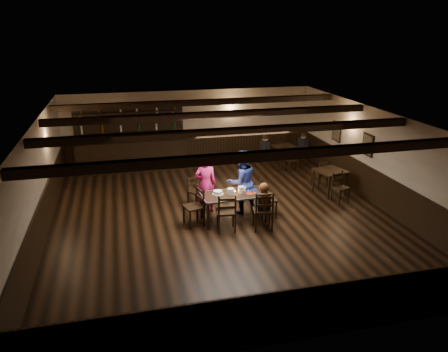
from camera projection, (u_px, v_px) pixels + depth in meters
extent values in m
plane|color=black|center=(223.00, 217.00, 11.75)|extent=(10.00, 10.00, 0.00)
cube|color=beige|center=(190.00, 128.00, 15.88)|extent=(9.00, 0.02, 2.70)
cube|color=beige|center=(299.00, 270.00, 6.72)|extent=(9.00, 0.02, 2.70)
cube|color=beige|center=(38.00, 184.00, 10.29)|extent=(0.02, 10.00, 2.70)
cube|color=beige|center=(377.00, 158.00, 12.32)|extent=(0.02, 10.00, 2.70)
cube|color=silver|center=(223.00, 118.00, 10.86)|extent=(9.00, 10.00, 0.02)
cube|color=black|center=(191.00, 150.00, 16.14)|extent=(9.00, 0.04, 1.00)
cube|color=black|center=(296.00, 315.00, 7.03)|extent=(9.00, 0.04, 1.00)
cube|color=black|center=(44.00, 217.00, 10.58)|extent=(0.04, 10.00, 1.00)
cube|color=black|center=(373.00, 186.00, 12.59)|extent=(0.04, 10.00, 1.00)
cube|color=black|center=(137.00, 117.00, 15.26)|extent=(0.90, 0.03, 1.00)
cube|color=black|center=(137.00, 117.00, 15.25)|extent=(0.80, 0.02, 0.90)
cube|color=black|center=(368.00, 145.00, 12.68)|extent=(0.03, 0.55, 0.65)
cube|color=#72664C|center=(367.00, 145.00, 12.68)|extent=(0.02, 0.45, 0.55)
cube|color=black|center=(337.00, 132.00, 14.44)|extent=(0.03, 0.55, 0.65)
cube|color=#72664C|center=(336.00, 132.00, 14.44)|extent=(0.02, 0.45, 0.55)
cube|color=black|center=(261.00, 156.00, 8.14)|extent=(8.90, 0.18, 0.18)
cube|color=black|center=(233.00, 132.00, 9.97)|extent=(8.90, 0.18, 0.18)
cube|color=black|center=(214.00, 115.00, 11.81)|extent=(8.90, 0.18, 0.18)
cube|color=black|center=(200.00, 102.00, 13.64)|extent=(8.90, 0.18, 0.18)
cube|color=black|center=(208.00, 217.00, 10.93)|extent=(0.06, 0.06, 0.71)
cube|color=black|center=(202.00, 206.00, 11.58)|extent=(0.06, 0.06, 0.71)
cube|color=black|center=(266.00, 210.00, 11.34)|extent=(0.06, 0.06, 0.71)
cube|color=black|center=(257.00, 200.00, 12.00)|extent=(0.06, 0.06, 0.71)
cube|color=black|center=(234.00, 195.00, 11.34)|extent=(1.72, 0.91, 0.04)
cube|color=#A5A8AD|center=(229.00, 189.00, 11.71)|extent=(1.68, 0.10, 0.05)
cube|color=#A5A8AD|center=(239.00, 200.00, 10.97)|extent=(1.68, 0.10, 0.05)
cube|color=#A5A8AD|center=(263.00, 191.00, 11.56)|extent=(0.07, 0.84, 0.05)
cube|color=#A5A8AD|center=(203.00, 198.00, 11.12)|extent=(0.07, 0.84, 0.05)
cube|color=black|center=(233.00, 218.00, 11.15)|extent=(0.04, 0.04, 0.48)
cube|color=black|center=(235.00, 224.00, 10.79)|extent=(0.04, 0.04, 0.48)
cube|color=black|center=(217.00, 219.00, 11.10)|extent=(0.04, 0.04, 0.48)
cube|color=black|center=(219.00, 225.00, 10.74)|extent=(0.04, 0.04, 0.48)
cube|color=black|center=(226.00, 212.00, 10.86)|extent=(0.52, 0.50, 0.04)
cube|color=black|center=(227.00, 205.00, 10.59)|extent=(0.47, 0.10, 0.51)
cube|color=black|center=(227.00, 207.00, 10.61)|extent=(0.41, 0.08, 0.06)
cube|color=black|center=(227.00, 200.00, 10.54)|extent=(0.41, 0.08, 0.06)
cube|color=black|center=(269.00, 216.00, 11.22)|extent=(0.05, 0.05, 0.49)
cube|color=black|center=(272.00, 223.00, 10.85)|extent=(0.05, 0.05, 0.49)
cube|color=black|center=(253.00, 217.00, 11.19)|extent=(0.05, 0.05, 0.49)
cube|color=black|center=(256.00, 223.00, 10.82)|extent=(0.05, 0.05, 0.49)
cube|color=black|center=(263.00, 210.00, 10.93)|extent=(0.55, 0.53, 0.05)
cube|color=black|center=(265.00, 204.00, 10.66)|extent=(0.48, 0.12, 0.52)
cube|color=black|center=(265.00, 206.00, 10.68)|extent=(0.41, 0.09, 0.06)
cube|color=black|center=(265.00, 198.00, 10.61)|extent=(0.41, 0.09, 0.06)
cube|color=black|center=(184.00, 215.00, 11.32)|extent=(0.05, 0.05, 0.48)
cube|color=black|center=(197.00, 212.00, 11.49)|extent=(0.05, 0.05, 0.48)
cube|color=black|center=(190.00, 221.00, 10.98)|extent=(0.05, 0.05, 0.48)
cube|color=black|center=(204.00, 218.00, 11.16)|extent=(0.05, 0.05, 0.48)
cube|color=black|center=(194.00, 207.00, 11.15)|extent=(0.56, 0.57, 0.05)
cube|color=black|center=(200.00, 196.00, 11.15)|extent=(0.16, 0.47, 0.51)
cube|color=black|center=(200.00, 198.00, 11.17)|extent=(0.13, 0.40, 0.06)
cube|color=black|center=(200.00, 191.00, 11.10)|extent=(0.13, 0.40, 0.06)
cube|color=black|center=(276.00, 210.00, 11.61)|extent=(0.04, 0.04, 0.46)
cube|color=black|center=(263.00, 211.00, 11.57)|extent=(0.04, 0.04, 0.46)
cube|color=black|center=(273.00, 205.00, 11.98)|extent=(0.04, 0.04, 0.46)
cube|color=black|center=(260.00, 205.00, 11.94)|extent=(0.04, 0.04, 0.46)
cube|color=black|center=(268.00, 199.00, 11.69)|extent=(0.48, 0.50, 0.04)
cube|color=black|center=(262.00, 191.00, 11.59)|extent=(0.09, 0.46, 0.49)
cube|color=black|center=(262.00, 193.00, 11.61)|extent=(0.07, 0.39, 0.05)
cube|color=black|center=(262.00, 186.00, 11.54)|extent=(0.07, 0.39, 0.05)
cube|color=black|center=(196.00, 202.00, 12.20)|extent=(0.05, 0.05, 0.42)
cube|color=black|center=(188.00, 199.00, 12.42)|extent=(0.05, 0.05, 0.42)
cube|color=black|center=(205.00, 199.00, 12.44)|extent=(0.05, 0.05, 0.42)
cube|color=black|center=(197.00, 196.00, 12.66)|extent=(0.05, 0.05, 0.42)
cube|color=black|center=(197.00, 191.00, 12.35)|extent=(0.56, 0.55, 0.04)
cube|color=black|center=(192.00, 183.00, 12.39)|extent=(0.37, 0.25, 0.44)
cube|color=black|center=(192.00, 184.00, 12.40)|extent=(0.31, 0.21, 0.05)
cube|color=black|center=(192.00, 178.00, 12.34)|extent=(0.31, 0.21, 0.05)
imported|color=#E62964|center=(206.00, 184.00, 11.86)|extent=(0.61, 0.41, 1.63)
imported|color=navy|center=(241.00, 182.00, 11.81)|extent=(0.98, 0.84, 1.76)
cube|color=black|center=(261.00, 208.00, 11.04)|extent=(0.31, 0.31, 0.13)
cube|color=black|center=(263.00, 202.00, 10.85)|extent=(0.33, 0.20, 0.47)
cylinder|color=black|center=(263.00, 194.00, 10.78)|extent=(0.10, 0.33, 0.33)
sphere|color=#D8A384|center=(264.00, 188.00, 10.73)|extent=(0.21, 0.21, 0.21)
sphere|color=#3B1F0D|center=(264.00, 188.00, 10.70)|extent=(0.25, 0.25, 0.25)
cone|color=#3B1F0D|center=(265.00, 204.00, 10.74)|extent=(0.20, 0.20, 0.59)
cylinder|color=white|center=(218.00, 194.00, 11.31)|extent=(0.29, 0.29, 0.01)
cylinder|color=white|center=(218.00, 192.00, 11.30)|extent=(0.23, 0.23, 0.08)
cylinder|color=silver|center=(218.00, 193.00, 11.30)|extent=(0.25, 0.25, 0.04)
cylinder|color=white|center=(231.00, 191.00, 11.27)|extent=(0.17, 0.17, 0.16)
cylinder|color=white|center=(241.00, 190.00, 11.36)|extent=(0.15, 0.15, 0.18)
cylinder|color=#A5A8AD|center=(235.00, 192.00, 11.43)|extent=(0.06, 0.06, 0.03)
sphere|color=orange|center=(235.00, 191.00, 11.42)|extent=(0.03, 0.03, 0.03)
cylinder|color=silver|center=(248.00, 191.00, 11.37)|extent=(0.04, 0.04, 0.09)
cylinder|color=#A5A8AD|center=(252.00, 191.00, 11.36)|extent=(0.04, 0.04, 0.10)
cylinder|color=silver|center=(245.00, 189.00, 11.53)|extent=(0.07, 0.07, 0.10)
cube|color=maroon|center=(251.00, 193.00, 11.38)|extent=(0.28, 0.21, 0.00)
cube|color=navy|center=(251.00, 190.00, 11.59)|extent=(0.36, 0.26, 0.00)
cube|color=black|center=(132.00, 155.00, 15.34)|extent=(3.76, 0.60, 1.10)
cube|color=black|center=(131.00, 139.00, 15.15)|extent=(3.96, 0.70, 0.05)
cube|color=black|center=(130.00, 138.00, 15.41)|extent=(3.76, 0.10, 2.20)
cube|color=black|center=(130.00, 132.00, 15.23)|extent=(3.66, 0.22, 0.03)
cube|color=black|center=(129.00, 122.00, 15.12)|extent=(3.66, 0.22, 0.03)
cube|color=black|center=(129.00, 112.00, 15.00)|extent=(3.66, 0.22, 0.03)
cube|color=black|center=(331.00, 171.00, 13.15)|extent=(1.02, 1.02, 0.04)
cube|color=black|center=(329.00, 188.00, 12.84)|extent=(0.05, 0.05, 0.71)
cube|color=black|center=(313.00, 181.00, 13.40)|extent=(0.05, 0.05, 0.71)
cube|color=black|center=(346.00, 184.00, 13.15)|extent=(0.05, 0.05, 0.71)
cube|color=black|center=(330.00, 177.00, 13.72)|extent=(0.05, 0.05, 0.71)
cube|color=black|center=(285.00, 147.00, 15.73)|extent=(0.95, 0.95, 0.04)
cube|color=black|center=(281.00, 160.00, 15.44)|extent=(0.05, 0.05, 0.71)
cube|color=black|center=(272.00, 156.00, 15.99)|extent=(0.05, 0.05, 0.71)
cube|color=black|center=(297.00, 158.00, 15.71)|extent=(0.05, 0.05, 0.71)
cube|color=black|center=(287.00, 153.00, 16.27)|extent=(0.05, 0.05, 0.71)
cube|color=black|center=(265.00, 148.00, 15.53)|extent=(0.25, 0.38, 0.53)
sphere|color=#D8A384|center=(266.00, 138.00, 15.42)|extent=(0.20, 0.20, 0.20)
sphere|color=black|center=(266.00, 138.00, 15.41)|extent=(0.21, 0.21, 0.21)
cube|color=black|center=(303.00, 145.00, 15.97)|extent=(0.30, 0.39, 0.50)
sphere|color=#D8A384|center=(303.00, 136.00, 15.86)|extent=(0.19, 0.19, 0.19)
sphere|color=black|center=(303.00, 135.00, 15.85)|extent=(0.20, 0.20, 0.20)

